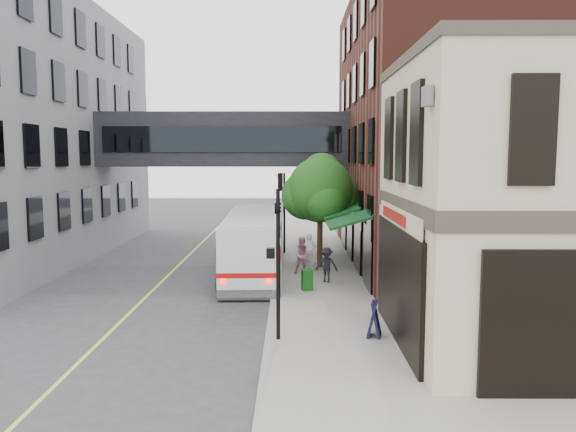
{
  "coord_description": "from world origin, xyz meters",
  "views": [
    {
      "loc": [
        0.78,
        -14.28,
        5.6
      ],
      "look_at": [
        0.67,
        5.29,
        3.5
      ],
      "focal_mm": 35.0,
      "sensor_mm": 36.0,
      "label": 1
    }
  ],
  "objects_px": {
    "pedestrian_b": "(303,256)",
    "newspaper_box": "(307,280)",
    "sandwich_board": "(374,319)",
    "bus": "(252,241)",
    "pedestrian_a": "(309,252)",
    "pedestrian_c": "(327,265)"
  },
  "relations": [
    {
      "from": "pedestrian_b",
      "to": "newspaper_box",
      "type": "xyz_separation_m",
      "value": [
        0.12,
        -3.1,
        -0.45
      ]
    },
    {
      "from": "newspaper_box",
      "to": "sandwich_board",
      "type": "distance_m",
      "value": 6.18
    },
    {
      "from": "bus",
      "to": "newspaper_box",
      "type": "xyz_separation_m",
      "value": [
        2.52,
        -3.81,
        -1.01
      ]
    },
    {
      "from": "newspaper_box",
      "to": "sandwich_board",
      "type": "height_order",
      "value": "sandwich_board"
    },
    {
      "from": "pedestrian_a",
      "to": "pedestrian_c",
      "type": "xyz_separation_m",
      "value": [
        0.67,
        -2.4,
        -0.13
      ]
    },
    {
      "from": "pedestrian_c",
      "to": "pedestrian_a",
      "type": "bearing_deg",
      "value": 119.2
    },
    {
      "from": "bus",
      "to": "newspaper_box",
      "type": "height_order",
      "value": "bus"
    },
    {
      "from": "pedestrian_a",
      "to": "pedestrian_b",
      "type": "relative_size",
      "value": 1.03
    },
    {
      "from": "pedestrian_a",
      "to": "sandwich_board",
      "type": "xyz_separation_m",
      "value": [
        1.66,
        -9.74,
        -0.35
      ]
    },
    {
      "from": "bus",
      "to": "pedestrian_a",
      "type": "bearing_deg",
      "value": 1.05
    },
    {
      "from": "pedestrian_a",
      "to": "sandwich_board",
      "type": "bearing_deg",
      "value": -58.62
    },
    {
      "from": "pedestrian_c",
      "to": "newspaper_box",
      "type": "height_order",
      "value": "pedestrian_c"
    },
    {
      "from": "pedestrian_b",
      "to": "sandwich_board",
      "type": "relative_size",
      "value": 1.61
    },
    {
      "from": "pedestrian_a",
      "to": "pedestrian_c",
      "type": "distance_m",
      "value": 2.5
    },
    {
      "from": "bus",
      "to": "newspaper_box",
      "type": "bearing_deg",
      "value": -56.49
    },
    {
      "from": "pedestrian_a",
      "to": "bus",
      "type": "bearing_deg",
      "value": -157.21
    },
    {
      "from": "pedestrian_b",
      "to": "pedestrian_c",
      "type": "distance_m",
      "value": 1.93
    },
    {
      "from": "pedestrian_a",
      "to": "newspaper_box",
      "type": "bearing_deg",
      "value": -71.28
    },
    {
      "from": "pedestrian_a",
      "to": "sandwich_board",
      "type": "height_order",
      "value": "pedestrian_a"
    },
    {
      "from": "bus",
      "to": "sandwich_board",
      "type": "distance_m",
      "value": 10.68
    },
    {
      "from": "bus",
      "to": "pedestrian_c",
      "type": "xyz_separation_m",
      "value": [
        3.4,
        -2.35,
        -0.67
      ]
    },
    {
      "from": "pedestrian_c",
      "to": "newspaper_box",
      "type": "xyz_separation_m",
      "value": [
        -0.88,
        -1.46,
        -0.34
      ]
    }
  ]
}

